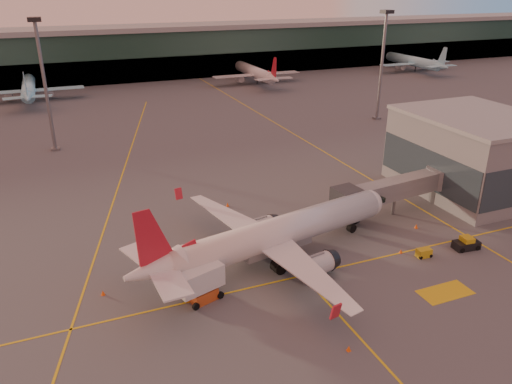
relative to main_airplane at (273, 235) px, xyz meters
name	(u,v)px	position (x,y,z in m)	size (l,w,h in m)	color
ground	(282,309)	(-3.06, -9.30, -3.58)	(600.00, 600.00, 0.00)	#4C4F54
taxi_markings	(137,177)	(-10.38, 35.19, -3.57)	(100.12, 173.00, 0.01)	yellow
terminal	(106,54)	(-3.06, 132.49, 5.18)	(400.00, 20.00, 17.60)	#19382D
gate_building	(473,153)	(38.87, 8.63, 2.71)	(18.40, 22.40, 12.60)	slate
mast_west_near	(44,76)	(-23.06, 56.70, 11.28)	(2.40, 2.40, 25.60)	slate
mast_east_near	(383,58)	(51.94, 52.70, 11.28)	(2.40, 2.40, 25.60)	slate
distant_aircraft_row	(46,99)	(-24.06, 108.70, -3.58)	(290.00, 34.00, 13.00)	#97E4FC
main_airplane	(273,235)	(0.00, 0.00, 0.00)	(36.26, 32.94, 11.01)	silver
jet_bridge	(401,188)	(23.15, 5.89, 0.20)	(21.64, 5.65, 5.58)	slate
catering_truck	(200,282)	(-10.44, -4.48, -1.33)	(5.54, 3.67, 3.96)	#BD4A1B
gpu_cart	(424,253)	(17.86, -6.14, -3.05)	(1.91, 1.21, 1.08)	gold
pushback_tug	(466,244)	(24.24, -6.55, -2.90)	(3.40, 2.08, 1.67)	black
cone_nose	(416,226)	(22.10, 0.56, -3.28)	(0.48, 0.48, 0.61)	#FC5C0D
cone_tail	(103,293)	(-20.12, 0.54, -3.30)	(0.45, 0.45, 0.57)	#FC5C0D
cone_wing_right	(349,348)	(-0.02, -17.36, -3.31)	(0.44, 0.44, 0.55)	#FC5C0D
cone_wing_left	(228,204)	(0.23, 17.41, -3.28)	(0.49, 0.49, 0.62)	#FC5C0D
cone_fwd	(401,251)	(15.81, -4.30, -3.32)	(0.41, 0.41, 0.53)	#FC5C0D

